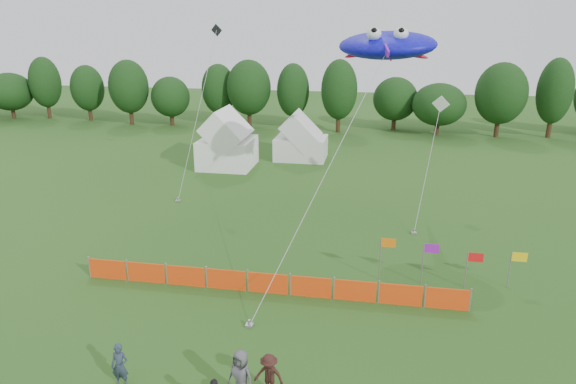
% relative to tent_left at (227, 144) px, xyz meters
% --- Properties ---
extents(treeline, '(104.57, 8.78, 8.36)m').
position_rel_tent_left_xyz_m(treeline, '(10.78, 17.43, 2.16)').
color(treeline, '#382314').
rests_on(treeline, ground).
extents(tent_left, '(4.55, 4.55, 4.01)m').
position_rel_tent_left_xyz_m(tent_left, '(0.00, 0.00, 0.00)').
color(tent_left, white).
rests_on(tent_left, ground).
extents(tent_right, '(4.66, 3.73, 3.29)m').
position_rel_tent_left_xyz_m(tent_right, '(5.85, 3.80, -0.37)').
color(tent_right, silver).
rests_on(tent_right, ground).
extents(barrier_fence, '(17.90, 0.06, 1.00)m').
position_rel_tent_left_xyz_m(barrier_fence, '(8.11, -20.90, -1.53)').
color(barrier_fence, '#EE400D').
rests_on(barrier_fence, ground).
extents(flag_row, '(6.73, 0.41, 2.19)m').
position_rel_tent_left_xyz_m(flag_row, '(16.24, -18.60, -0.68)').
color(flag_row, gray).
rests_on(flag_row, ground).
extents(spectator_a, '(0.62, 0.43, 1.65)m').
position_rel_tent_left_xyz_m(spectator_a, '(4.52, -28.06, -1.20)').
color(spectator_a, '#283444').
rests_on(spectator_a, ground).
extents(spectator_c, '(1.12, 0.75, 1.61)m').
position_rel_tent_left_xyz_m(spectator_c, '(9.64, -27.67, -1.22)').
color(spectator_c, '#341914').
rests_on(spectator_c, ground).
extents(spectator_e, '(1.08, 0.89, 1.90)m').
position_rel_tent_left_xyz_m(spectator_e, '(8.78, -28.02, -1.07)').
color(spectator_e, '#4D4C52').
rests_on(spectator_e, ground).
extents(stingray_kite, '(8.75, 21.31, 11.76)m').
position_rel_tent_left_xyz_m(stingray_kite, '(12.98, -9.92, 8.65)').
color(stingray_kite, '#1310EF').
rests_on(stingray_kite, ground).
extents(small_kite_white, '(2.36, 7.19, 7.31)m').
position_rel_tent_left_xyz_m(small_kite_white, '(16.32, -7.63, 2.75)').
color(small_kite_white, white).
rests_on(small_kite_white, ground).
extents(small_kite_dark, '(2.52, 4.71, 11.86)m').
position_rel_tent_left_xyz_m(small_kite_dark, '(0.32, -6.87, 4.76)').
color(small_kite_dark, black).
rests_on(small_kite_dark, ground).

